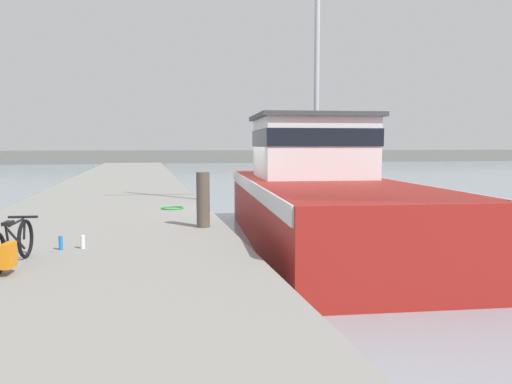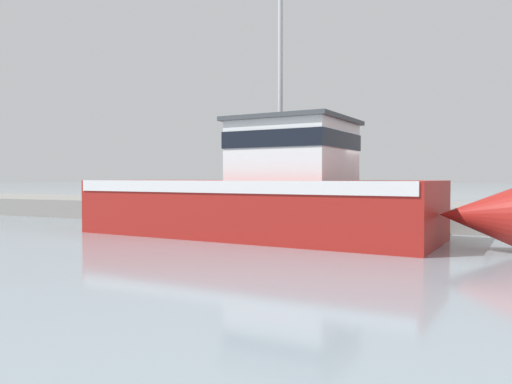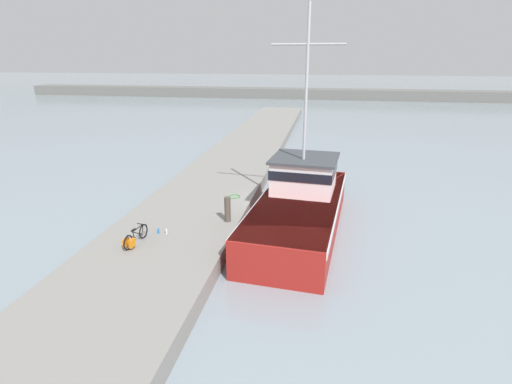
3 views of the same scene
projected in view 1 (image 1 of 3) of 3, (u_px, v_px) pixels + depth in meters
The scene contains 9 objects.
ground_plane at pixel (259, 235), 14.17m from camera, with size 320.00×320.00×0.00m, color #84939E.
dock_pier at pixel (105, 227), 13.21m from camera, with size 5.64×80.00×0.77m, color gray.
far_shoreline at pixel (354, 156), 80.12m from camera, with size 180.00×5.00×1.87m, color slate.
fishing_boat_main at pixel (319, 194), 13.20m from camera, with size 4.70×12.57×10.33m.
bicycle_touring at pixel (7, 248), 7.11m from camera, with size 0.56×1.73×0.68m.
mooring_post at pixel (203, 200), 10.79m from camera, with size 0.29×0.29×1.19m, color #51473D.
hose_coil at pixel (173, 208), 14.01m from camera, with size 0.64×0.64×0.05m, color green.
water_bottle_by_bike at pixel (61, 243), 8.46m from camera, with size 0.07×0.07×0.24m, color blue.
water_bottle_on_curb at pixel (83, 242), 8.56m from camera, with size 0.08×0.08×0.24m, color silver.
Camera 1 is at (-3.17, -13.63, 2.53)m, focal length 35.00 mm.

